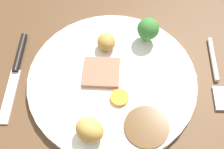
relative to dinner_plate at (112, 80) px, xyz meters
The scene contains 10 objects.
dining_table 4.54cm from the dinner_plate, 13.82° to the right, with size 120.00×84.00×3.60cm, color brown.
dinner_plate is the anchor object (origin of this frame).
gravy_pool 10.73cm from the dinner_plate, 118.98° to the left, with size 7.25×7.25×0.30cm, color #563819.
meat_slice_main 2.18cm from the dinner_plate, 13.01° to the right, with size 6.00×6.39×0.80cm, color #9E664C.
roast_potato_left 7.09cm from the dinner_plate, 82.82° to the right, with size 3.53×3.31×3.13cm, color #BC8C42.
roast_potato_right 11.29cm from the dinner_plate, 70.45° to the left, with size 4.43×3.70×4.04cm, color tan.
carrot_coin_front 4.45cm from the dinner_plate, 104.86° to the left, with size 3.09×3.09×0.64cm, color orange.
broccoli_floret 11.43cm from the dinner_plate, 129.28° to the right, with size 4.05×4.05×4.98cm.
fork 18.78cm from the dinner_plate, behind, with size 2.54×15.31×0.90cm.
knife 17.69cm from the dinner_plate, 10.55° to the right, with size 2.73×18.56×1.20cm.
Camera 1 is at (-2.84, 27.38, 48.17)cm, focal length 46.45 mm.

